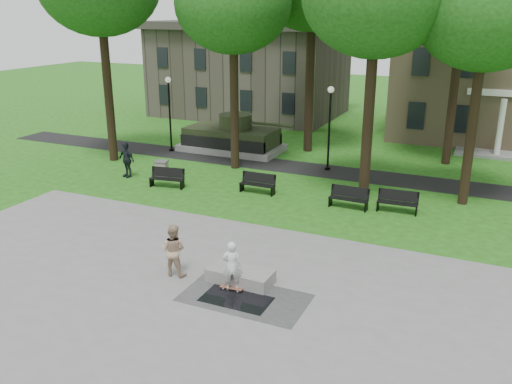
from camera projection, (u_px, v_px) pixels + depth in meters
ground at (218, 251)px, 20.53m from camera, size 120.00×120.00×0.00m
plaza at (138, 315)px, 16.21m from camera, size 22.00×16.00×0.02m
footpath at (317, 170)px, 30.88m from camera, size 44.00×2.60×0.01m
building_left at (250, 72)px, 46.54m from camera, size 15.00×10.00×7.20m
tree_1 at (233, 4)px, 28.48m from camera, size 6.20×6.20×11.63m
tree_3 at (487, 12)px, 22.83m from camera, size 6.00×6.00×11.19m
lamp_left at (169, 108)px, 34.16m from camera, size 0.36×0.36×4.73m
lamp_mid at (330, 121)px, 30.05m from camera, size 0.36×0.36×4.73m
tank_monument at (232, 138)px, 34.86m from camera, size 7.45×3.40×2.40m
puddle at (236, 299)px, 17.07m from camera, size 2.20×1.20×0.00m
concrete_block at (240, 276)px, 18.10m from camera, size 2.22×1.04×0.45m
skateboard at (231, 288)px, 17.66m from camera, size 0.79×0.23×0.07m
skateboarder at (232, 266)px, 17.43m from camera, size 0.73×0.65×1.69m
friend_watching at (173, 250)px, 18.38m from camera, size 0.95×0.78×1.84m
pedestrian_walker at (127, 159)px, 29.34m from camera, size 1.23×0.75×1.96m
park_bench_0 at (168, 177)px, 27.80m from camera, size 1.85×0.80×1.00m
park_bench_1 at (258, 183)px, 26.91m from camera, size 1.80×0.52×1.00m
park_bench_2 at (349, 197)px, 24.85m from camera, size 1.81×0.57×1.00m
park_bench_3 at (398, 201)px, 24.34m from camera, size 1.82×0.63×1.00m
trash_bin at (162, 169)px, 29.28m from camera, size 0.82×0.82×0.96m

